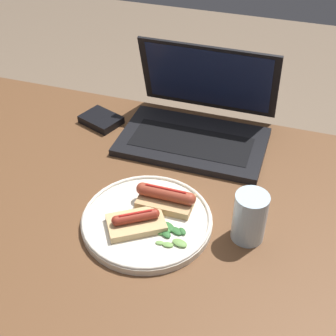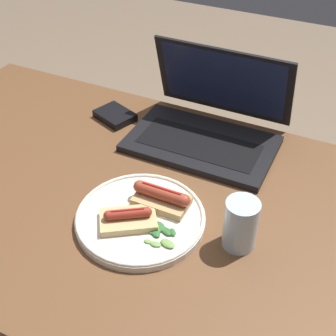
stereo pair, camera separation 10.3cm
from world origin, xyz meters
The scene contains 8 objects.
desk centered at (0.00, 0.00, 0.64)m, with size 1.37×0.79×0.70m.
laptop centered at (0.07, 0.28, 0.75)m, with size 0.37×0.28×0.22m.
plate centered at (0.05, -0.06, 0.72)m, with size 0.27×0.27×0.02m.
sausage_toast_left centered at (0.04, -0.09, 0.73)m, with size 0.14×0.12×0.04m.
sausage_toast_middle centered at (0.08, -0.01, 0.74)m, with size 0.13×0.07×0.05m.
salad_pile centered at (0.11, -0.09, 0.72)m, with size 0.08×0.07×0.01m.
drinking_glass centered at (0.26, -0.03, 0.76)m, with size 0.07×0.07×0.11m.
external_drive centered at (-0.20, 0.26, 0.72)m, with size 0.12×0.11×0.02m.
Camera 1 is at (0.31, -0.70, 1.41)m, focal length 50.00 mm.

